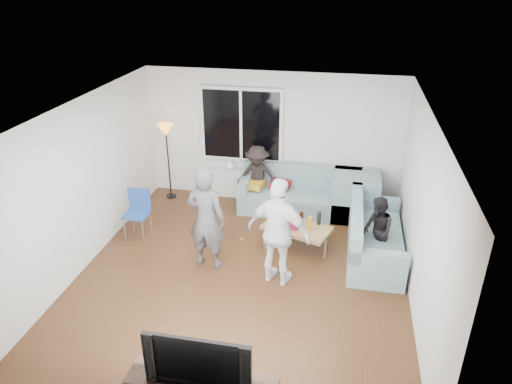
% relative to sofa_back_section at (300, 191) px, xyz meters
% --- Properties ---
extents(floor, '(5.00, 5.50, 0.04)m').
position_rel_sofa_back_section_xyz_m(floor, '(-0.62, -2.27, -0.45)').
color(floor, '#56351C').
rests_on(floor, ground).
extents(ceiling, '(5.00, 5.50, 0.04)m').
position_rel_sofa_back_section_xyz_m(ceiling, '(-0.62, -2.27, 2.20)').
color(ceiling, white).
rests_on(ceiling, ground).
extents(wall_back, '(5.00, 0.04, 2.60)m').
position_rel_sofa_back_section_xyz_m(wall_back, '(-0.62, 0.50, 0.88)').
color(wall_back, silver).
rests_on(wall_back, ground).
extents(wall_front, '(5.00, 0.04, 2.60)m').
position_rel_sofa_back_section_xyz_m(wall_front, '(-0.62, -5.04, 0.88)').
color(wall_front, silver).
rests_on(wall_front, ground).
extents(wall_left, '(0.04, 5.50, 2.60)m').
position_rel_sofa_back_section_xyz_m(wall_left, '(-3.14, -2.27, 0.88)').
color(wall_left, silver).
rests_on(wall_left, ground).
extents(wall_right, '(0.04, 5.50, 2.60)m').
position_rel_sofa_back_section_xyz_m(wall_right, '(1.90, -2.27, 0.88)').
color(wall_right, silver).
rests_on(wall_right, ground).
extents(window_frame, '(1.62, 0.06, 1.47)m').
position_rel_sofa_back_section_xyz_m(window_frame, '(-1.22, 0.42, 1.12)').
color(window_frame, white).
rests_on(window_frame, wall_back).
extents(window_glass, '(1.50, 0.02, 1.35)m').
position_rel_sofa_back_section_xyz_m(window_glass, '(-1.22, 0.38, 1.12)').
color(window_glass, black).
rests_on(window_glass, window_frame).
extents(window_mullion, '(0.05, 0.03, 1.35)m').
position_rel_sofa_back_section_xyz_m(window_mullion, '(-1.22, 0.37, 1.12)').
color(window_mullion, white).
rests_on(window_mullion, window_frame).
extents(radiator, '(1.30, 0.12, 0.62)m').
position_rel_sofa_back_section_xyz_m(radiator, '(-1.22, 0.38, -0.11)').
color(radiator, silver).
rests_on(radiator, floor).
extents(potted_plant, '(0.22, 0.19, 0.32)m').
position_rel_sofa_back_section_xyz_m(potted_plant, '(-1.01, 0.35, 0.36)').
color(potted_plant, '#326E2C').
rests_on(potted_plant, radiator).
extents(vase, '(0.22, 0.22, 0.19)m').
position_rel_sofa_back_section_xyz_m(vase, '(-1.46, 0.35, 0.29)').
color(vase, white).
rests_on(vase, radiator).
extents(sofa_back_section, '(2.30, 0.85, 0.85)m').
position_rel_sofa_back_section_xyz_m(sofa_back_section, '(0.00, 0.00, 0.00)').
color(sofa_back_section, gray).
rests_on(sofa_back_section, floor).
extents(sofa_right_section, '(2.00, 0.85, 0.85)m').
position_rel_sofa_back_section_xyz_m(sofa_right_section, '(1.40, -1.30, 0.00)').
color(sofa_right_section, gray).
rests_on(sofa_right_section, floor).
extents(sofa_corner, '(0.85, 0.85, 0.85)m').
position_rel_sofa_back_section_xyz_m(sofa_corner, '(1.06, 0.00, 0.00)').
color(sofa_corner, gray).
rests_on(sofa_corner, floor).
extents(cushion_yellow, '(0.43, 0.39, 0.14)m').
position_rel_sofa_back_section_xyz_m(cushion_yellow, '(-0.90, -0.02, 0.09)').
color(cushion_yellow, gold).
rests_on(cushion_yellow, sofa_back_section).
extents(cushion_red, '(0.41, 0.36, 0.13)m').
position_rel_sofa_back_section_xyz_m(cushion_red, '(-0.39, 0.06, 0.09)').
color(cushion_red, maroon).
rests_on(cushion_red, sofa_back_section).
extents(coffee_table, '(1.24, 0.93, 0.40)m').
position_rel_sofa_back_section_xyz_m(coffee_table, '(0.11, -1.31, -0.22)').
color(coffee_table, '#A1864E').
rests_on(coffee_table, floor).
extents(pitcher, '(0.17, 0.17, 0.17)m').
position_rel_sofa_back_section_xyz_m(pitcher, '(0.06, -1.38, 0.06)').
color(pitcher, maroon).
rests_on(pitcher, coffee_table).
extents(side_chair, '(0.41, 0.41, 0.86)m').
position_rel_sofa_back_section_xyz_m(side_chair, '(-2.67, -1.51, 0.01)').
color(side_chair, '#224994').
rests_on(side_chair, floor).
extents(floor_lamp, '(0.32, 0.32, 1.56)m').
position_rel_sofa_back_section_xyz_m(floor_lamp, '(-2.67, 0.11, 0.36)').
color(floor_lamp, orange).
rests_on(floor_lamp, floor).
extents(player_left, '(0.65, 0.47, 1.68)m').
position_rel_sofa_back_section_xyz_m(player_left, '(-1.22, -2.11, 0.41)').
color(player_left, '#49494E').
rests_on(player_left, floor).
extents(player_right, '(1.07, 0.69, 1.69)m').
position_rel_sofa_back_section_xyz_m(player_right, '(-0.06, -2.33, 0.42)').
color(player_right, white).
rests_on(player_right, floor).
extents(spectator_right, '(0.58, 0.66, 1.12)m').
position_rel_sofa_back_section_xyz_m(spectator_right, '(1.40, -1.48, 0.14)').
color(spectator_right, black).
rests_on(spectator_right, floor).
extents(spectator_back, '(0.86, 0.53, 1.28)m').
position_rel_sofa_back_section_xyz_m(spectator_back, '(-0.84, 0.03, 0.21)').
color(spectator_back, black).
rests_on(spectator_back, floor).
extents(television, '(1.12, 0.15, 0.64)m').
position_rel_sofa_back_section_xyz_m(television, '(-0.49, -4.77, 0.34)').
color(television, black).
rests_on(television, tv_console).
extents(bottle_d, '(0.07, 0.07, 0.24)m').
position_rel_sofa_back_section_xyz_m(bottle_d, '(0.32, -1.37, 0.09)').
color(bottle_d, '#C58B11').
rests_on(bottle_d, coffee_table).
extents(bottle_a, '(0.07, 0.07, 0.22)m').
position_rel_sofa_back_section_xyz_m(bottle_a, '(-0.24, -1.20, 0.09)').
color(bottle_a, orange).
rests_on(bottle_a, coffee_table).
extents(bottle_c, '(0.07, 0.07, 0.22)m').
position_rel_sofa_back_section_xyz_m(bottle_c, '(0.16, -1.21, 0.09)').
color(bottle_c, black).
rests_on(bottle_c, coffee_table).
extents(bottle_e, '(0.07, 0.07, 0.24)m').
position_rel_sofa_back_section_xyz_m(bottle_e, '(0.46, -1.17, 0.09)').
color(bottle_e, black).
rests_on(bottle_e, coffee_table).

